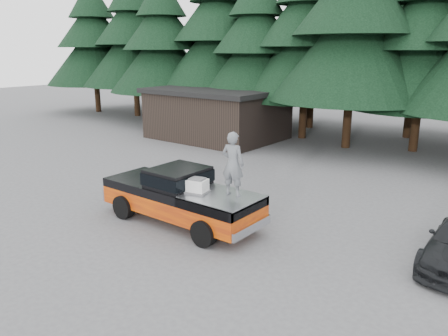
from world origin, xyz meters
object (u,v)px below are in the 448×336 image
Objects in this scene: man_on_bed at (233,164)px; pickup_truck at (181,204)px; utility_building at (217,113)px; air_compressor at (197,186)px.

pickup_truck is at bearing -1.70° from man_on_bed.
utility_building is at bearing -58.91° from man_on_bed.
man_on_bed is at bearing 13.11° from air_compressor.
pickup_truck is 14.90m from utility_building.
air_compressor is 15.60m from utility_building.
utility_building reaches higher than pickup_truck.
utility_building is at bearing 124.07° from pickup_truck.
air_compressor is 0.30× the size of man_on_bed.
air_compressor is at bearing -13.15° from pickup_truck.
pickup_truck is 2.63m from man_on_bed.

